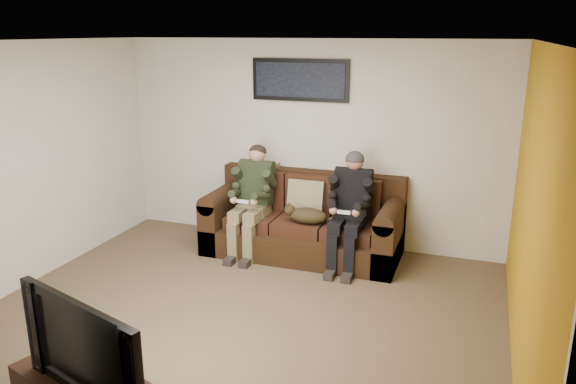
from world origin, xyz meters
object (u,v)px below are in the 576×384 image
at_px(person_left, 253,193).
at_px(person_right, 350,203).
at_px(sofa, 305,223).
at_px(television, 97,343).
at_px(cat, 307,215).
at_px(framed_poster, 300,80).

distance_m(person_left, person_right, 1.23).
bearing_deg(sofa, television, -92.44).
relative_size(cat, television, 0.57).
height_order(person_right, cat, person_right).
bearing_deg(framed_poster, television, -89.47).
distance_m(sofa, person_left, 0.76).
xyz_separation_m(sofa, cat, (0.11, -0.28, 0.21)).
distance_m(person_right, framed_poster, 1.67).
distance_m(cat, framed_poster, 1.69).
distance_m(person_left, cat, 0.75).
bearing_deg(television, person_right, 96.03).
bearing_deg(sofa, framed_poster, 117.71).
distance_m(sofa, framed_poster, 1.78).
xyz_separation_m(person_right, cat, (-0.51, -0.08, -0.18)).
bearing_deg(person_left, framed_poster, 54.41).
bearing_deg(person_left, television, -82.77).
height_order(cat, framed_poster, framed_poster).
relative_size(sofa, person_left, 1.79).
xyz_separation_m(sofa, person_right, (0.62, -0.20, 0.39)).
height_order(sofa, cat, sofa).
height_order(sofa, framed_poster, framed_poster).
relative_size(person_left, cat, 2.02).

